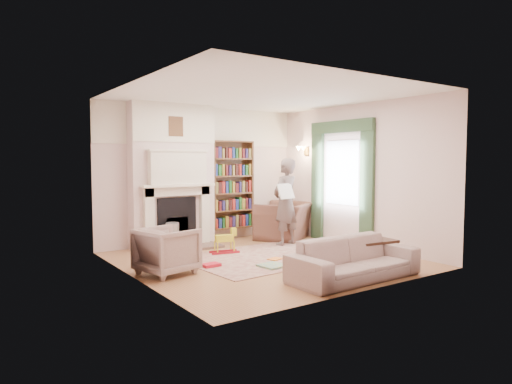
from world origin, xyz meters
TOP-DOWN VIEW (x-y plane):
  - floor at (0.00, 0.00)m, footprint 4.50×4.50m
  - ceiling at (0.00, 0.00)m, footprint 4.50×4.50m
  - wall_back at (0.00, 2.25)m, footprint 4.50×0.00m
  - wall_front at (0.00, -2.25)m, footprint 4.50×0.00m
  - wall_left at (-2.25, 0.00)m, footprint 0.00×4.50m
  - wall_right at (2.25, 0.00)m, footprint 0.00×4.50m
  - fireplace at (-0.75, 2.05)m, footprint 1.70×0.58m
  - bookcase at (0.65, 2.12)m, footprint 1.00×0.24m
  - window at (2.23, 0.40)m, footprint 0.02×0.90m
  - curtain_left at (2.20, -0.30)m, footprint 0.07×0.32m
  - curtain_right at (2.20, 1.10)m, footprint 0.07×0.32m
  - pelmet at (2.19, 0.40)m, footprint 0.09×1.70m
  - wall_sconce at (2.03, 1.50)m, footprint 0.20×0.24m
  - rug at (0.08, 0.16)m, footprint 2.76×2.19m
  - armchair_reading at (1.60, 1.48)m, footprint 1.58×1.53m
  - armchair_left at (-1.76, 0.04)m, footprint 0.93×0.92m
  - sofa at (0.32, -1.76)m, footprint 2.02×0.81m
  - man_reading at (1.15, 0.88)m, footprint 0.72×0.57m
  - newspaper at (1.00, 0.68)m, footprint 0.46×0.24m
  - coffee_table at (1.07, -1.45)m, footprint 0.75×0.53m
  - paraffin_heater at (-1.02, 1.50)m, footprint 0.28×0.28m
  - rocking_horse at (-0.30, 0.83)m, footprint 0.56×0.31m
  - board_game at (-0.21, -0.52)m, footprint 0.43×0.43m
  - game_box_lid at (-1.01, 0.04)m, footprint 0.29×0.20m
  - comic_annuals at (0.34, -0.24)m, footprint 0.66×0.47m

SIDE VIEW (x-z plane):
  - floor at x=0.00m, z-range 0.00..0.00m
  - rug at x=0.08m, z-range 0.00..0.01m
  - comic_annuals at x=0.34m, z-range 0.01..0.03m
  - board_game at x=-0.21m, z-range 0.01..0.04m
  - game_box_lid at x=-1.01m, z-range 0.01..0.06m
  - coffee_table at x=1.07m, z-range 0.00..0.45m
  - rocking_horse at x=-0.30m, z-range 0.00..0.46m
  - paraffin_heater at x=-1.02m, z-range 0.00..0.55m
  - sofa at x=0.32m, z-range 0.00..0.59m
  - armchair_left at x=-1.76m, z-range 0.00..0.71m
  - armchair_reading at x=1.60m, z-range 0.00..0.78m
  - man_reading at x=1.15m, z-range 0.00..1.74m
  - newspaper at x=1.00m, z-range 0.95..1.25m
  - bookcase at x=0.65m, z-range 0.25..2.10m
  - curtain_left at x=2.20m, z-range 0.00..2.40m
  - curtain_right at x=2.20m, z-range 0.00..2.40m
  - fireplace at x=-0.75m, z-range -0.01..2.79m
  - wall_back at x=0.00m, z-range -0.85..3.65m
  - wall_front at x=0.00m, z-range -0.85..3.65m
  - wall_left at x=-2.25m, z-range -0.85..3.65m
  - wall_right at x=2.25m, z-range -0.85..3.65m
  - window at x=2.23m, z-range 0.80..2.10m
  - wall_sconce at x=2.03m, z-range 1.78..2.02m
  - pelmet at x=2.19m, z-range 2.26..2.50m
  - ceiling at x=0.00m, z-range 2.80..2.80m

